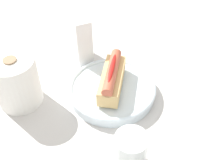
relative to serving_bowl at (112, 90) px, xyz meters
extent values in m
plane|color=beige|center=(0.02, -0.01, -0.02)|extent=(2.40, 2.40, 0.00)
cylinder|color=silver|center=(0.00, 0.00, 0.00)|extent=(0.22, 0.22, 0.03)
torus|color=silver|center=(0.00, 0.00, 0.01)|extent=(0.23, 0.23, 0.01)
cube|color=#DBB270|center=(0.00, 0.00, 0.03)|extent=(0.16, 0.09, 0.04)
cylinder|color=#BC563D|center=(0.00, 0.00, 0.06)|extent=(0.15, 0.07, 0.03)
ellipsoid|color=red|center=(0.00, 0.00, 0.07)|extent=(0.11, 0.05, 0.01)
cylinder|color=white|center=(-0.21, 0.00, 0.03)|extent=(0.07, 0.07, 0.09)
cylinder|color=silver|center=(-0.21, 0.00, 0.02)|extent=(0.06, 0.06, 0.06)
cylinder|color=white|center=(0.02, 0.23, 0.05)|extent=(0.11, 0.11, 0.13)
cylinder|color=#997A5B|center=(0.02, 0.23, 0.11)|extent=(0.03, 0.03, 0.00)
cube|color=white|center=(0.16, 0.07, 0.06)|extent=(0.12, 0.07, 0.15)
camera|label=1|loc=(-0.53, 0.09, 0.54)|focal=47.22mm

